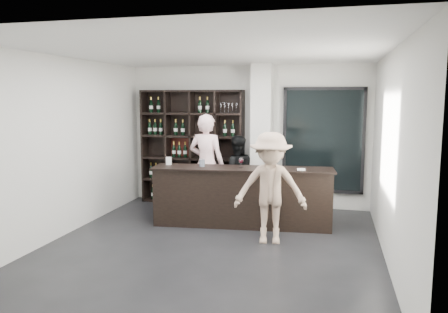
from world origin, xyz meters
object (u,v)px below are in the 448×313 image
(tasting_counter, at_px, (242,197))
(taster_pink, at_px, (207,164))
(customer, at_px, (270,188))
(taster_black, at_px, (236,173))
(wine_shelf, at_px, (192,147))

(tasting_counter, relative_size, taster_pink, 1.62)
(customer, bearing_deg, taster_pink, 127.75)
(taster_black, xyz_separation_m, customer, (0.93, -1.78, 0.11))
(wine_shelf, bearing_deg, customer, -47.59)
(wine_shelf, distance_m, tasting_counter, 2.07)
(tasting_counter, distance_m, customer, 1.04)
(wine_shelf, relative_size, taster_black, 1.59)
(taster_pink, bearing_deg, tasting_counter, 148.08)
(taster_pink, bearing_deg, wine_shelf, -46.88)
(wine_shelf, xyz_separation_m, tasting_counter, (1.37, -1.39, -0.68))
(taster_pink, distance_m, customer, 2.05)
(wine_shelf, bearing_deg, taster_pink, -53.64)
(tasting_counter, bearing_deg, taster_black, 101.95)
(wine_shelf, relative_size, customer, 1.39)
(customer, bearing_deg, wine_shelf, 125.14)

